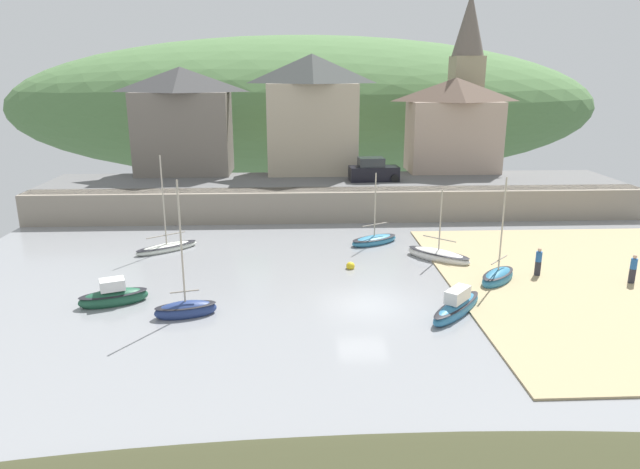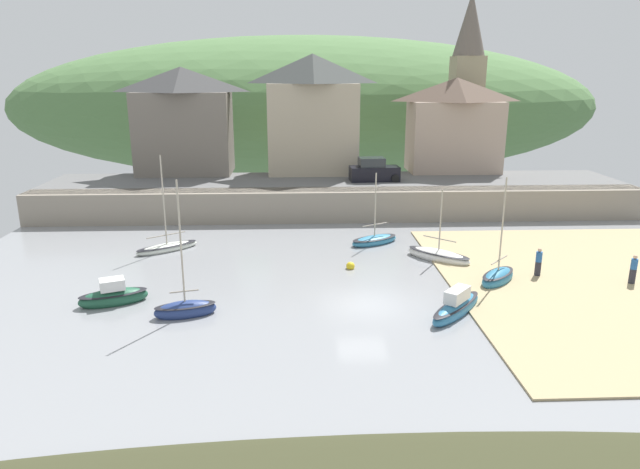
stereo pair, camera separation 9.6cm
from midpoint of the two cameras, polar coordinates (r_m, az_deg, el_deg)
name	(u,v)px [view 2 (the right image)]	position (r m, az deg, el deg)	size (l,w,h in m)	color
ground	(436,409)	(20.70, 11.66, -16.72)	(48.00, 41.00, 0.61)	gray
quay_seawall	(338,201)	(45.12, 1.84, 3.32)	(48.00, 9.40, 2.40)	gray
hillside_backdrop	(306,106)	(81.75, -1.41, 12.70)	(80.00, 44.00, 18.78)	#517944
waterfront_building_left	(184,120)	(52.68, -13.44, 11.06)	(8.49, 5.23, 9.25)	#6F665C
waterfront_building_centre	(313,113)	(51.75, -0.68, 12.01)	(8.16, 5.59, 10.34)	tan
waterfront_building_right	(455,124)	(53.78, 13.36, 10.67)	(8.35, 4.69, 8.34)	tan
church_with_spire	(467,78)	(57.99, 14.52, 14.93)	(3.00, 3.00, 16.01)	gray
fishing_boat_green	(185,309)	(28.15, -13.22, -7.25)	(3.11, 1.78, 6.79)	navy
dinghy_open_wooden	(456,307)	(28.34, 13.58, -7.05)	(3.67, 4.00, 1.49)	teal
sailboat_blue_trim	(113,296)	(30.56, -19.87, -5.83)	(3.58, 2.39, 1.52)	#20553B
sailboat_far_left	(498,277)	(32.98, 17.42, -4.09)	(2.98, 3.08, 6.14)	teal
rowboat_small_beached	(438,256)	(36.02, 11.83, -2.08)	(3.98, 3.83, 4.64)	white
sailboat_nearest_shore	(167,247)	(38.42, -14.97, -1.21)	(4.04, 3.35, 6.36)	silver
motorboat_with_cabin	(374,240)	(38.80, 5.53, -0.55)	(3.75, 2.89, 4.99)	teal
parked_car_near_slipway	(374,171)	(48.23, 5.45, 6.32)	(4.21, 1.98, 1.95)	black
person_on_slipway	(634,268)	(35.35, 28.93, -2.94)	(0.34, 0.34, 1.62)	#282833
person_near_water	(539,261)	(34.43, 21.09, -2.45)	(0.34, 0.34, 1.62)	#282833
mooring_buoy	(350,266)	(33.82, 3.14, -3.17)	(0.51, 0.51, 0.51)	yellow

